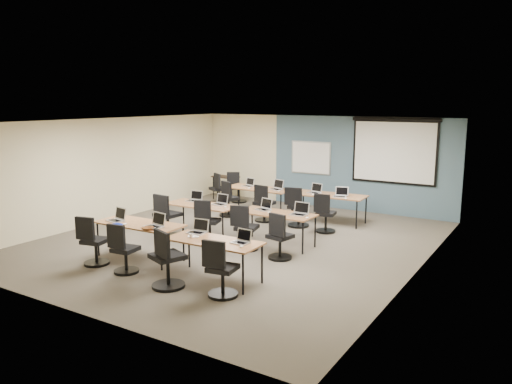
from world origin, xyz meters
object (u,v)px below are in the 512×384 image
Objects in this scene: training_table_front_left at (139,225)px; laptop_9 at (277,187)px; whiteboard at (311,158)px; laptop_0 at (117,218)px; training_table_back_left at (259,189)px; laptop_6 at (264,207)px; training_table_back_right at (329,196)px; task_chair_6 at (245,231)px; laptop_5 at (220,202)px; task_chair_9 at (263,206)px; laptop_7 at (300,212)px; laptop_11 at (341,194)px; training_table_front_right at (214,243)px; task_chair_10 at (297,210)px; laptop_4 at (195,198)px; task_chair_4 at (166,220)px; task_chair_0 at (93,245)px; task_chair_1 at (123,253)px; laptop_10 at (315,191)px; task_chair_3 at (220,273)px; task_chair_11 at (325,216)px; laptop_1 at (155,223)px; spare_chair_a at (237,190)px; utility_table at (225,180)px; training_table_mid_left at (202,206)px; task_chair_5 at (208,224)px; projector_screen at (394,147)px; task_chair_7 at (279,240)px; spare_chair_b at (218,191)px; laptop_8 at (249,184)px; laptop_3 at (242,240)px; training_table_mid_right at (276,215)px.

training_table_front_left is 5.15× the size of laptop_9.
whiteboard reaches higher than laptop_0.
laptop_6 is (1.58, -2.34, 0.10)m from training_table_back_left.
training_table_front_left is at bearing -88.03° from training_table_back_left.
training_table_front_left is (-0.68, -6.49, -0.76)m from whiteboard.
task_chair_6 is (-0.51, -3.25, -0.28)m from training_table_back_right.
task_chair_9 reaches higher than laptop_5.
laptop_7 is 1.07× the size of laptop_11.
task_chair_10 is (-0.47, 4.16, -0.26)m from training_table_front_right.
laptop_4 is 0.99m from task_chair_4.
laptop_5 is (0.80, 3.11, 0.39)m from task_chair_0.
task_chair_9 is (-0.97, 1.58, -0.38)m from laptop_6.
task_chair_1 is at bearing -74.58° from laptop_9.
training_table_back_right is 1.97× the size of task_chair_0.
laptop_5 is at bearing -104.90° from laptop_10.
task_chair_3 is (3.08, -0.70, -0.39)m from laptop_0.
task_chair_6 is at bearing -120.08° from task_chair_11.
laptop_5 is 0.32× the size of task_chair_9.
laptop_1 reaches higher than spare_chair_a.
task_chair_1 is 1.13× the size of utility_table.
training_table_mid_left is 1.78× the size of task_chair_9.
laptop_5 reaches higher than task_chair_5.
task_chair_4 reaches higher than training_table_mid_left.
projector_screen is 7.29× the size of laptop_11.
task_chair_9 is 2.63m from spare_chair_a.
laptop_0 reaches higher than laptop_11.
spare_chair_b is at bearing 149.98° from task_chair_7.
training_table_front_right is at bearing -52.76° from laptop_4.
laptop_6 is (1.51, 2.38, 0.11)m from training_table_front_left.
laptop_7 is (2.48, -2.37, 0.11)m from training_table_back_left.
laptop_8 is (0.01, 5.58, 0.39)m from task_chair_0.
training_table_front_right is 0.53m from laptop_3.
task_chair_10 is at bearing -24.49° from training_table_back_left.
task_chair_6 is at bearing -27.65° from laptop_4.
laptop_10 is at bearing -13.84° from utility_table.
laptop_10 is (2.06, 2.51, 0.00)m from laptop_4.
task_chair_3 reaches higher than laptop_8.
task_chair_9 reaches higher than laptop_11.
laptop_4 reaches higher than task_chair_11.
laptop_8 reaches higher than training_table_mid_right.
spare_chair_b is at bearing 117.44° from task_chair_3.
task_chair_3 is 4.85m from task_chair_10.
laptop_9 reaches higher than task_chair_1.
task_chair_3 is at bearing -90.15° from task_chair_10.
laptop_9 is 2.16m from task_chair_11.
laptop_1 reaches higher than laptop_4.
task_chair_6 reaches higher than task_chair_7.
task_chair_4 is (-0.10, -0.92, -0.36)m from laptop_4.
laptop_6 is (1.13, 3.19, 0.40)m from task_chair_1.
training_table_mid_right is at bearing -75.24° from spare_chair_a.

